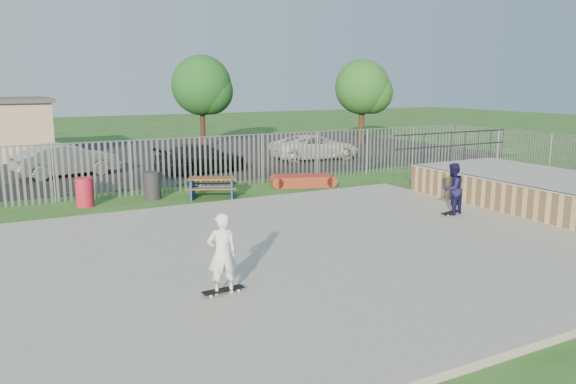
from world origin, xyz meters
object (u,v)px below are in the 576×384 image
trash_bin_red (85,192)px  skater_navy (452,189)px  car_dark (202,159)px  funbox (303,181)px  car_silver (67,160)px  trash_bin_grey (152,186)px  picnic_table (213,187)px  tree_mid (202,86)px  tree_right (362,87)px  car_white (315,147)px  skater_white (222,254)px

trash_bin_red → skater_navy: bearing=-36.9°
car_dark → funbox: bearing=-168.7°
trash_bin_red → car_silver: 6.61m
funbox → car_silver: car_silver is taller
skater_navy → trash_bin_grey: bearing=-59.1°
skater_navy → picnic_table: bearing=-65.4°
trash_bin_grey → tree_mid: (7.03, 14.32, 3.36)m
funbox → skater_navy: bearing=-60.9°
funbox → trash_bin_red: bearing=-162.0°
car_silver → tree_right: 19.88m
car_white → skater_white: 19.79m
funbox → skater_white: skater_white is taller
car_dark → skater_navy: bearing=-177.6°
funbox → tree_mid: tree_mid is taller
trash_bin_grey → skater_navy: 10.11m
car_white → funbox: bearing=150.4°
car_silver → skater_white: skater_white is taller
tree_mid → trash_bin_red: bearing=-122.8°
trash_bin_red → skater_navy: size_ratio=0.61×
trash_bin_red → skater_navy: (9.38, -7.05, 0.45)m
trash_bin_grey → skater_white: (-1.32, -9.94, 0.45)m
picnic_table → tree_mid: (5.06, 15.03, 3.48)m
trash_bin_red → trash_bin_grey: bearing=3.5°
car_silver → tree_mid: tree_mid is taller
skater_navy → trash_bin_red: bearing=-50.7°
trash_bin_red → car_dark: bearing=39.6°
car_dark → tree_mid: tree_mid is taller
car_silver → skater_white: bearing=170.4°
trash_bin_red → skater_white: bearing=-84.3°
skater_white → car_silver: bearing=-79.9°
trash_bin_red → skater_white: (0.97, -9.80, 0.45)m
tree_right → tree_mid: bearing=163.4°
picnic_table → tree_mid: tree_mid is taller
trash_bin_red → skater_navy: 11.74m
trash_bin_grey → car_silver: size_ratio=0.22×
skater_navy → skater_white: same height
picnic_table → skater_navy: 8.28m
trash_bin_red → skater_navy: skater_navy is taller
trash_bin_grey → skater_white: 10.04m
picnic_table → funbox: size_ratio=0.89×
trash_bin_red → car_dark: size_ratio=0.22×
funbox → tree_mid: bearing=104.9°
picnic_table → skater_white: bearing=-85.2°
funbox → trash_bin_grey: 5.92m
trash_bin_grey → skater_navy: (7.09, -7.19, 0.45)m
car_dark → trash_bin_red: bearing=115.1°
car_dark → tree_mid: size_ratio=0.77×
car_dark → skater_navy: size_ratio=2.83×
tree_right → skater_white: size_ratio=3.56×
trash_bin_red → trash_bin_grey: 2.30m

